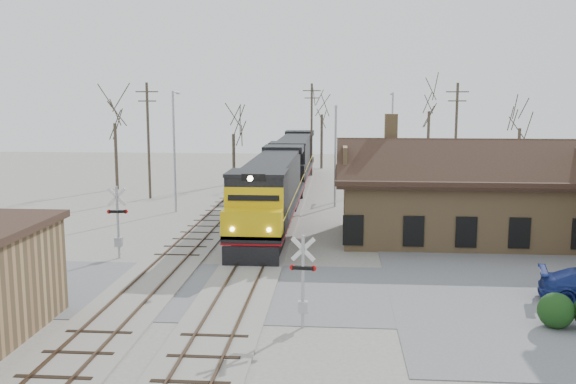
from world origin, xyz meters
name	(u,v)px	position (x,y,z in m)	size (l,w,h in m)	color
ground	(239,291)	(0.00, 0.00, 0.00)	(140.00, 140.00, 0.00)	#9F998F
road	(239,290)	(0.00, 0.00, 0.01)	(60.00, 9.00, 0.03)	slate
track_main	(272,225)	(0.00, 15.00, 0.07)	(3.40, 90.00, 0.24)	#9F998F
track_siding	(209,224)	(-4.50, 15.00, 0.07)	(3.40, 90.00, 0.24)	#9F998F
depot	(454,202)	(11.99, 12.00, 2.41)	(15.20, 9.31, 7.90)	#9F7D52
locomotive_lead	(271,191)	(0.00, 14.35, 2.57)	(3.29, 22.01, 4.89)	black
locomotive_trailing	(294,159)	(0.00, 36.64, 2.57)	(3.29, 22.01, 4.63)	black
crossbuck_near	(303,284)	(3.28, -4.56, 1.78)	(1.07, 0.28, 3.75)	#A5A8AD
crossbuck_far	(118,225)	(-7.69, 5.49, 1.93)	(1.17, 0.31, 4.11)	#A5A8AD
hedge_a	(556,311)	(13.25, -3.82, 0.71)	(1.42, 1.42, 1.42)	black
streetlight_a	(175,145)	(-8.12, 20.00, 5.25)	(0.25, 2.04, 9.41)	#A5A8AD
streetlight_b	(335,150)	(4.34, 23.38, 4.68)	(0.25, 2.04, 8.29)	#A5A8AD
streetlight_c	(392,135)	(9.82, 35.17, 5.21)	(0.25, 2.04, 9.33)	#A5A8AD
utility_pole_a	(148,139)	(-12.04, 26.14, 5.31)	(2.00, 0.24, 10.17)	#382D23
utility_pole_b	(312,128)	(1.57, 42.51, 5.40)	(2.00, 0.24, 10.34)	#382D23
utility_pole_c	(456,138)	(15.07, 29.69, 5.31)	(2.00, 0.24, 10.16)	#382D23
tree_a	(114,112)	(-16.85, 31.32, 7.45)	(4.27, 4.27, 10.46)	#382D23
tree_b	(233,126)	(-6.16, 36.11, 5.96)	(3.42, 3.42, 8.39)	#382D23
tree_c	(322,105)	(2.47, 50.56, 7.79)	(4.46, 4.46, 10.94)	#382D23
tree_d	(429,100)	(14.58, 43.97, 8.48)	(4.86, 4.86, 11.90)	#382D23
tree_e	(520,119)	(22.95, 38.16, 6.67)	(3.82, 3.82, 9.37)	#382D23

